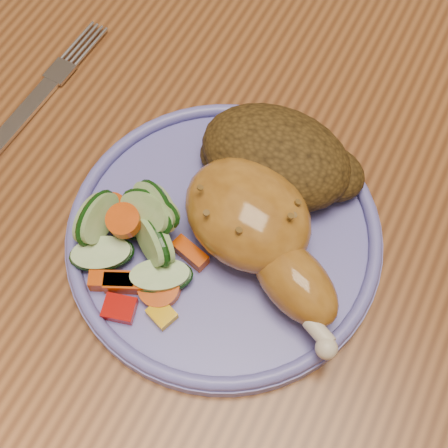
# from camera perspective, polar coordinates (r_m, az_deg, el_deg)

# --- Properties ---
(ground) EXTENTS (4.00, 4.00, 0.00)m
(ground) POSITION_cam_1_polar(r_m,az_deg,el_deg) (1.20, 4.56, -15.34)
(ground) COLOR #55301D
(ground) RESTS_ON ground
(dining_table) EXTENTS (0.90, 1.40, 0.75)m
(dining_table) POSITION_cam_1_polar(r_m,az_deg,el_deg) (0.57, 9.31, -1.59)
(dining_table) COLOR brown
(dining_table) RESTS_ON ground
(plate) EXTENTS (0.23, 0.23, 0.01)m
(plate) POSITION_cam_1_polar(r_m,az_deg,el_deg) (0.47, 0.00, -1.17)
(plate) COLOR #625FB5
(plate) RESTS_ON dining_table
(plate_rim) EXTENTS (0.23, 0.23, 0.01)m
(plate_rim) POSITION_cam_1_polar(r_m,az_deg,el_deg) (0.46, 0.00, -0.57)
(plate_rim) COLOR #625FB5
(plate_rim) RESTS_ON plate
(chicken_leg) EXTENTS (0.15, 0.12, 0.05)m
(chicken_leg) POSITION_cam_1_polar(r_m,az_deg,el_deg) (0.44, 3.20, -0.53)
(chicken_leg) COLOR #AA6D23
(chicken_leg) RESTS_ON plate
(rice_pilaf) EXTENTS (0.13, 0.09, 0.05)m
(rice_pilaf) POSITION_cam_1_polar(r_m,az_deg,el_deg) (0.47, 5.05, 5.97)
(rice_pilaf) COLOR #442F11
(rice_pilaf) RESTS_ON plate
(vegetable_pile) EXTENTS (0.11, 0.11, 0.05)m
(vegetable_pile) POSITION_cam_1_polar(r_m,az_deg,el_deg) (0.45, -8.14, -1.28)
(vegetable_pile) COLOR #A50A05
(vegetable_pile) RESTS_ON plate
(fork) EXTENTS (0.02, 0.17, 0.00)m
(fork) POSITION_cam_1_polar(r_m,az_deg,el_deg) (0.56, -17.41, 10.11)
(fork) COLOR silver
(fork) RESTS_ON dining_table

